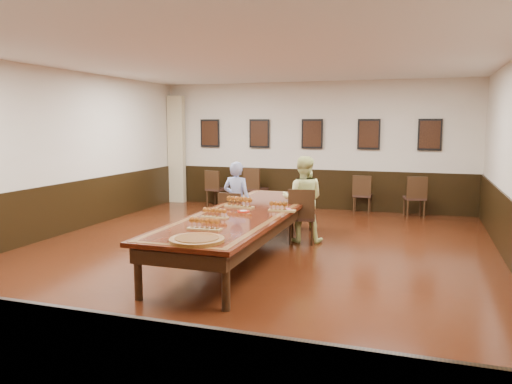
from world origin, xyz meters
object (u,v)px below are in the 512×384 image
(chair_man, at_px, (235,216))
(spare_chair_b, at_px, (256,188))
(spare_chair_d, at_px, (415,197))
(carved_platter, at_px, (197,240))
(conference_table, at_px, (246,220))
(person_woman, at_px, (303,199))
(chair_woman, at_px, (302,216))
(spare_chair_c, at_px, (362,194))
(person_man, at_px, (237,201))
(spare_chair_a, at_px, (217,188))

(chair_man, height_order, spare_chair_b, spare_chair_b)
(chair_man, xyz_separation_m, spare_chair_d, (3.10, 3.53, 0.02))
(spare_chair_b, distance_m, carved_platter, 6.99)
(spare_chair_d, bearing_deg, conference_table, 46.85)
(chair_man, bearing_deg, person_woman, -158.48)
(spare_chair_b, relative_size, spare_chair_d, 1.07)
(carved_platter, bearing_deg, conference_table, 93.86)
(chair_man, height_order, chair_woman, chair_woman)
(spare_chair_d, distance_m, conference_table, 5.16)
(spare_chair_c, bearing_deg, person_man, 62.51)
(chair_man, bearing_deg, person_man, -90.00)
(chair_woman, height_order, person_woman, person_woman)
(chair_woman, xyz_separation_m, carved_platter, (-0.50, -3.38, 0.27))
(person_woman, bearing_deg, spare_chair_b, -67.86)
(spare_chair_b, bearing_deg, chair_man, 115.62)
(chair_man, relative_size, spare_chair_a, 0.98)
(person_man, bearing_deg, chair_man, 90.00)
(spare_chair_a, distance_m, spare_chair_b, 1.08)
(conference_table, distance_m, carved_platter, 2.17)
(spare_chair_d, bearing_deg, spare_chair_a, -14.62)
(spare_chair_c, relative_size, carved_platter, 1.10)
(chair_woman, xyz_separation_m, spare_chair_c, (0.67, 3.49, -0.04))
(chair_woman, bearing_deg, chair_man, 2.43)
(chair_man, height_order, person_man, person_man)
(chair_woman, relative_size, person_man, 0.69)
(spare_chair_b, relative_size, conference_table, 0.21)
(chair_man, bearing_deg, spare_chair_d, -126.16)
(spare_chair_c, relative_size, person_man, 0.63)
(chair_woman, bearing_deg, person_man, -1.99)
(person_woman, height_order, carved_platter, person_woman)
(spare_chair_c, bearing_deg, chair_man, 63.02)
(spare_chair_c, bearing_deg, carved_platter, 80.19)
(spare_chair_a, relative_size, conference_table, 0.19)
(person_woman, distance_m, carved_platter, 3.52)
(conference_table, bearing_deg, spare_chair_d, 60.69)
(spare_chair_d, relative_size, person_man, 0.66)
(spare_chair_c, xyz_separation_m, person_woman, (-0.69, -3.38, 0.32))
(chair_woman, relative_size, spare_chair_a, 1.07)
(chair_man, relative_size, conference_table, 0.18)
(person_woman, distance_m, conference_table, 1.47)
(chair_man, xyz_separation_m, chair_woman, (1.22, 0.25, 0.04))
(spare_chair_b, bearing_deg, person_woman, 134.30)
(spare_chair_a, relative_size, spare_chair_d, 0.98)
(chair_woman, relative_size, conference_table, 0.20)
(spare_chair_a, distance_m, spare_chair_d, 4.99)
(chair_man, distance_m, person_man, 0.29)
(person_man, bearing_deg, spare_chair_c, -112.24)
(conference_table, bearing_deg, carved_platter, -86.14)
(spare_chair_b, bearing_deg, carved_platter, 115.82)
(person_woman, height_order, conference_table, person_woman)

